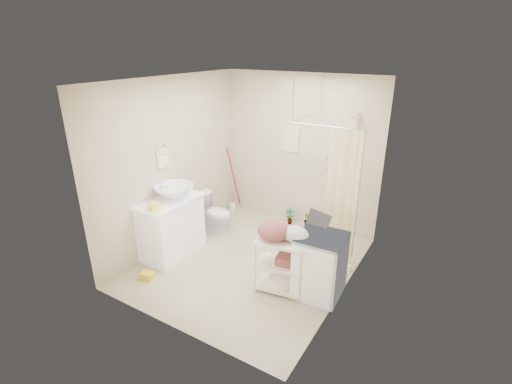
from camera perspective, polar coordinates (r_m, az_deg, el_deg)
floor at (r=5.59m, az=-0.94°, el=-10.73°), size 3.20×3.20×0.00m
ceiling at (r=4.73m, az=-1.15°, el=16.84°), size 2.80×3.20×0.04m
wall_back at (r=6.36m, az=6.69°, el=6.11°), size 2.80×0.04×2.60m
wall_front at (r=3.87m, az=-13.79°, el=-5.17°), size 2.80×0.04×2.60m
wall_left at (r=5.84m, az=-12.78°, el=4.27°), size 0.04×3.20×2.60m
wall_right at (r=4.48m, az=14.33°, el=-1.36°), size 0.04×3.20×2.60m
vanity at (r=5.76m, az=-12.88°, el=-5.25°), size 0.58×1.02×0.89m
sink at (r=5.59m, az=-12.48°, el=0.04°), size 0.73×0.73×0.20m
counter_basket at (r=5.28m, az=-15.36°, el=-2.17°), size 0.21×0.19×0.09m
floor_basket at (r=5.42m, az=-16.38°, el=-12.06°), size 0.29×0.25×0.13m
toilet at (r=6.35m, az=-6.36°, el=-3.24°), size 0.67×0.41×0.67m
mop at (r=7.02m, az=-3.75°, el=2.06°), size 0.16×0.16×1.27m
potted_plant_a at (r=6.65m, az=5.20°, el=-3.74°), size 0.18×0.14×0.30m
potted_plant_b at (r=6.52m, az=8.08°, el=-4.34°), size 0.22×0.21×0.32m
hanging_towel at (r=6.35m, az=5.45°, el=8.01°), size 0.28×0.03×0.42m
towel_ring at (r=5.64m, az=-14.17°, el=5.33°), size 0.04×0.22×0.34m
tp_holder at (r=6.04m, az=-11.73°, el=-0.90°), size 0.08×0.12×0.14m
shower at (r=5.65m, az=12.05°, el=1.05°), size 1.10×1.10×2.10m
shampoo_bottle_a at (r=6.02m, az=11.86°, el=6.20°), size 0.11×0.11×0.22m
shampoo_bottle_b at (r=6.02m, az=12.90°, el=5.80°), size 0.10×0.10×0.16m
washing_machine at (r=4.84m, az=9.83°, el=-11.02°), size 0.59×0.61×0.83m
laundry_rack at (r=4.83m, az=3.91°, el=-10.44°), size 0.69×0.47×0.88m
ironing_board at (r=4.97m, az=8.13°, el=-8.45°), size 0.30×0.11×1.05m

